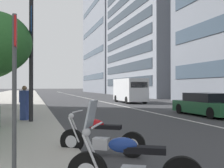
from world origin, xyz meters
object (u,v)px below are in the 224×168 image
delivery_van_ahead (130,90)px  parking_sign_by_curb (15,88)px  motorcycle_nearest_camera (100,139)px  car_mid_block_traffic (207,105)px  street_lamp_with_banners (38,10)px  pedestrian_on_plaza (24,103)px  motorcycle_second_in_row (131,167)px

delivery_van_ahead → parking_sign_by_curb: (-23.64, 10.05, 0.34)m
motorcycle_nearest_camera → car_mid_block_traffic: (7.39, -8.14, 0.22)m
street_lamp_with_banners → motorcycle_nearest_camera: bearing=-167.5°
parking_sign_by_curb → delivery_van_ahead: bearing=-23.0°
motorcycle_nearest_camera → street_lamp_with_banners: bearing=-45.4°
motorcycle_nearest_camera → delivery_van_ahead: delivery_van_ahead is taller
pedestrian_on_plaza → motorcycle_nearest_camera: bearing=-127.0°
delivery_van_ahead → motorcycle_second_in_row: bearing=161.3°
parking_sign_by_curb → car_mid_block_traffic: bearing=-44.6°
motorcycle_second_in_row → street_lamp_with_banners: bearing=-54.7°
car_mid_block_traffic → delivery_van_ahead: 13.53m
car_mid_block_traffic → parking_sign_by_curb: 14.26m
car_mid_block_traffic → pedestrian_on_plaza: (-0.57, 10.10, 0.31)m
delivery_van_ahead → street_lamp_with_banners: (-14.73, 9.57, 3.80)m
motorcycle_second_in_row → parking_sign_by_curb: size_ratio=0.77×
motorcycle_second_in_row → car_mid_block_traffic: (10.02, -8.28, 0.19)m
motorcycle_second_in_row → pedestrian_on_plaza: 9.63m
delivery_van_ahead → parking_sign_by_curb: parking_sign_by_curb is taller
motorcycle_second_in_row → street_lamp_with_banners: street_lamp_with_banners is taller
motorcycle_second_in_row → pedestrian_on_plaza: (9.45, 1.82, 0.50)m
motorcycle_second_in_row → delivery_van_ahead: delivery_van_ahead is taller
car_mid_block_traffic → delivery_van_ahead: bearing=-2.1°
motorcycle_nearest_camera → car_mid_block_traffic: 10.99m
pedestrian_on_plaza → motorcycle_second_in_row: bearing=-132.2°
motorcycle_second_in_row → street_lamp_with_banners: (8.81, 1.23, 4.69)m
street_lamp_with_banners → motorcycle_second_in_row: bearing=-172.1°
motorcycle_nearest_camera → pedestrian_on_plaza: (6.82, 1.96, 0.53)m
car_mid_block_traffic → parking_sign_by_curb: parking_sign_by_curb is taller
street_lamp_with_banners → car_mid_block_traffic: bearing=-82.7°
street_lamp_with_banners → pedestrian_on_plaza: size_ratio=5.33×
parking_sign_by_curb → motorcycle_second_in_row: bearing=-86.4°
motorcycle_nearest_camera → delivery_van_ahead: 22.47m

